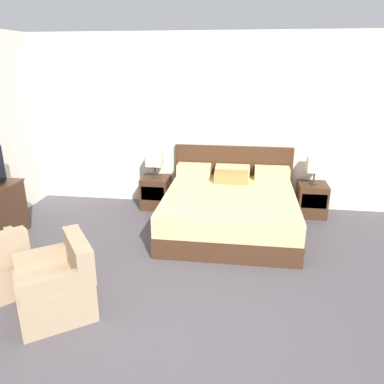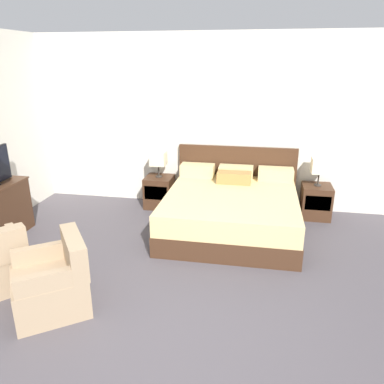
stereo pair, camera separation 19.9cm
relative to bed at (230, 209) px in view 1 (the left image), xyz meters
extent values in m
plane|color=#4C474C|center=(-0.39, -2.48, -0.31)|extent=(10.44, 10.44, 0.00)
cube|color=silver|center=(-0.39, 1.03, 1.10)|extent=(7.29, 0.06, 2.83)
cube|color=#422819|center=(0.00, -0.08, -0.17)|extent=(1.88, 1.98, 0.28)
cube|color=#D6BC7F|center=(0.00, -0.08, 0.11)|extent=(1.86, 1.96, 0.29)
cube|color=#422819|center=(0.00, 0.93, 0.21)|extent=(1.95, 0.05, 1.06)
cube|color=#D6BC7F|center=(-0.63, 0.74, 0.36)|extent=(0.55, 0.28, 0.20)
cube|color=#D6BC7F|center=(0.00, 0.74, 0.36)|extent=(0.55, 0.28, 0.20)
cube|color=#D6BC7F|center=(0.63, 0.74, 0.36)|extent=(0.55, 0.28, 0.20)
cube|color=#A87A42|center=(-0.01, 0.47, 0.35)|extent=(0.53, 0.22, 0.18)
cube|color=#422819|center=(-1.29, 0.71, -0.05)|extent=(0.45, 0.46, 0.53)
cube|color=black|center=(-1.29, 0.48, 0.00)|extent=(0.39, 0.01, 0.23)
cube|color=#422819|center=(1.29, 0.71, -0.05)|extent=(0.45, 0.46, 0.53)
cube|color=black|center=(1.29, 0.48, 0.00)|extent=(0.39, 0.01, 0.23)
cylinder|color=#332D28|center=(-1.29, 0.71, 0.22)|extent=(0.11, 0.11, 0.02)
cylinder|color=#332D28|center=(-1.29, 0.71, 0.33)|extent=(0.02, 0.02, 0.19)
cube|color=beige|center=(-1.29, 0.71, 0.54)|extent=(0.25, 0.25, 0.23)
cylinder|color=#332D28|center=(1.29, 0.71, 0.22)|extent=(0.11, 0.11, 0.02)
cylinder|color=#332D28|center=(1.29, 0.71, 0.33)|extent=(0.02, 0.02, 0.19)
cube|color=beige|center=(1.29, 0.71, 0.54)|extent=(0.25, 0.25, 0.23)
cube|color=#9E8466|center=(-2.27, -1.78, 0.18)|extent=(0.53, 0.48, 0.18)
cube|color=#9E8466|center=(-1.62, -2.25, -0.11)|extent=(0.95, 0.95, 0.40)
cube|color=#9E8466|center=(-1.40, -2.09, 0.27)|extent=(0.53, 0.64, 0.36)
cube|color=#9E8466|center=(-1.44, -2.48, 0.18)|extent=(0.56, 0.44, 0.18)
cube|color=#9E8466|center=(-1.79, -2.01, 0.18)|extent=(0.56, 0.44, 0.18)
camera|label=1|loc=(0.16, -5.17, 2.07)|focal=35.00mm
camera|label=2|loc=(0.36, -5.14, 2.07)|focal=35.00mm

